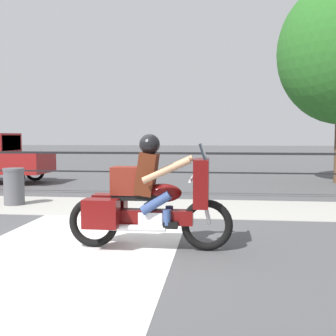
% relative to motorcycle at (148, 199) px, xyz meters
% --- Properties ---
extents(ground_plane, '(120.00, 120.00, 0.00)m').
position_rel_motorcycle_xyz_m(ground_plane, '(-0.99, 0.01, -0.72)').
color(ground_plane, '#4C4C4F').
extents(sidewalk_band, '(44.00, 2.40, 0.01)m').
position_rel_motorcycle_xyz_m(sidewalk_band, '(-0.99, 3.41, -0.71)').
color(sidewalk_band, '#A8A59E').
rests_on(sidewalk_band, ground).
extents(crosswalk_band, '(2.87, 6.00, 0.01)m').
position_rel_motorcycle_xyz_m(crosswalk_band, '(-1.03, -0.19, -0.71)').
color(crosswalk_band, silver).
rests_on(crosswalk_band, ground).
extents(fence_railing, '(36.00, 0.05, 1.17)m').
position_rel_motorcycle_xyz_m(fence_railing, '(-0.99, 5.08, 0.20)').
color(fence_railing, black).
rests_on(fence_railing, ground).
extents(motorcycle, '(2.34, 0.76, 1.63)m').
position_rel_motorcycle_xyz_m(motorcycle, '(0.00, 0.00, 0.00)').
color(motorcycle, black).
rests_on(motorcycle, ground).
extents(trash_bin, '(0.48, 0.48, 0.85)m').
position_rel_motorcycle_xyz_m(trash_bin, '(-3.69, 3.34, -0.29)').
color(trash_bin, '#515156').
rests_on(trash_bin, ground).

